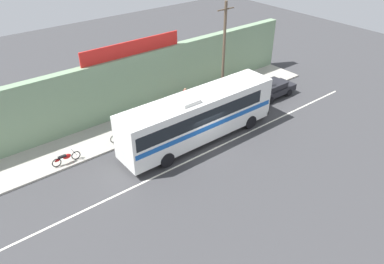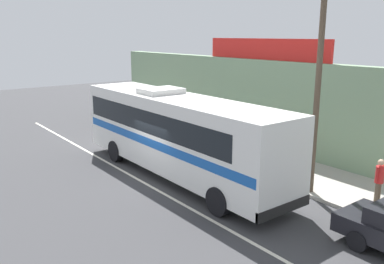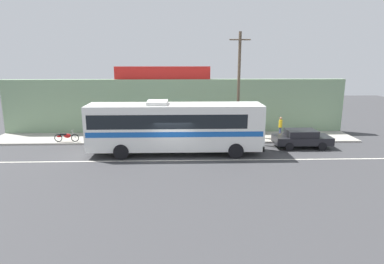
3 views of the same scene
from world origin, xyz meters
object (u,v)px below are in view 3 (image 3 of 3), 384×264
at_px(parked_car, 302,138).
at_px(motorcycle_black, 120,136).
at_px(pedestrian_by_curb, 280,125).
at_px(intercity_bus, 174,125).
at_px(motorcycle_green, 66,137).
at_px(pedestrian_near_shop, 203,126).
at_px(pedestrian_far_left, 262,126).
at_px(utility_pole, 239,86).

bearing_deg(parked_car, motorcycle_black, 172.19).
bearing_deg(pedestrian_by_curb, motorcycle_black, -176.33).
height_order(intercity_bus, motorcycle_green, intercity_bus).
relative_size(motorcycle_black, pedestrian_near_shop, 1.15).
height_order(parked_car, pedestrian_far_left, pedestrian_far_left).
xyz_separation_m(utility_pole, pedestrian_near_shop, (-2.60, 1.61, -3.43)).
distance_m(utility_pole, pedestrian_far_left, 4.13).
height_order(intercity_bus, motorcycle_black, intercity_bus).
relative_size(motorcycle_green, pedestrian_by_curb, 1.13).
bearing_deg(pedestrian_by_curb, pedestrian_near_shop, 176.11).
bearing_deg(pedestrian_by_curb, motorcycle_green, -176.51).
height_order(motorcycle_black, pedestrian_far_left, pedestrian_far_left).
distance_m(parked_car, pedestrian_far_left, 3.46).
height_order(parked_car, utility_pole, utility_pole).
xyz_separation_m(intercity_bus, utility_pole, (4.96, 2.92, 2.43)).
bearing_deg(pedestrian_near_shop, parked_car, -23.85).
bearing_deg(pedestrian_by_curb, pedestrian_far_left, -168.49).
height_order(parked_car, pedestrian_by_curb, pedestrian_by_curb).
xyz_separation_m(utility_pole, pedestrian_by_curb, (3.82, 1.18, -3.36)).
height_order(motorcycle_green, pedestrian_near_shop, pedestrian_near_shop).
xyz_separation_m(intercity_bus, pedestrian_near_shop, (2.35, 4.53, -1.00)).
xyz_separation_m(motorcycle_black, pedestrian_near_shop, (6.76, 1.28, 0.50)).
relative_size(intercity_bus, utility_pole, 1.43).
distance_m(motorcycle_green, motorcycle_black, 4.22).
distance_m(utility_pole, pedestrian_near_shop, 4.60).
bearing_deg(pedestrian_far_left, pedestrian_near_shop, 171.07).
bearing_deg(motorcycle_green, parked_car, -5.36).
bearing_deg(pedestrian_near_shop, motorcycle_black, -169.25).
relative_size(utility_pole, motorcycle_green, 4.38).
bearing_deg(motorcycle_black, parked_car, -7.81).
bearing_deg(pedestrian_far_left, parked_car, -45.36).
relative_size(parked_car, pedestrian_near_shop, 2.63).
bearing_deg(motorcycle_green, utility_pole, -0.50).
bearing_deg(utility_pole, motorcycle_green, 179.50).
distance_m(motorcycle_black, pedestrian_far_left, 11.62).
bearing_deg(utility_pole, pedestrian_near_shop, 148.20).
xyz_separation_m(pedestrian_near_shop, pedestrian_by_curb, (6.43, -0.44, 0.07)).
relative_size(motorcycle_black, pedestrian_far_left, 1.08).
xyz_separation_m(parked_car, motorcycle_black, (-14.02, 1.92, -0.17)).
height_order(utility_pole, motorcycle_green, utility_pole).
bearing_deg(pedestrian_far_left, motorcycle_green, -177.33).
bearing_deg(motorcycle_green, pedestrian_near_shop, 7.77).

